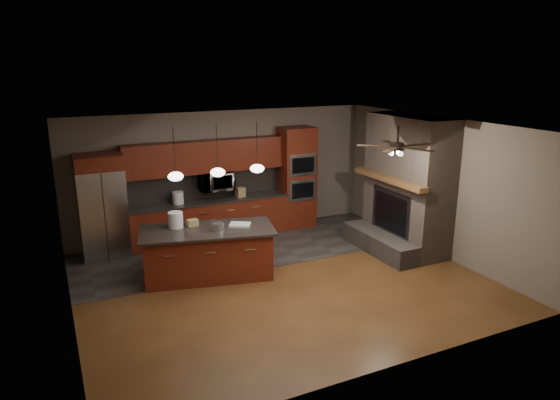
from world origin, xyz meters
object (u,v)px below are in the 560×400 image
counter_bucket (178,198)px  counter_box (240,192)px  paint_tray (240,225)px  white_bucket (176,220)px  microwave (216,181)px  cardboard_box (193,223)px  oven_tower (297,178)px  refrigerator (102,207)px  paint_can (218,227)px  kitchen_island (208,253)px

counter_bucket → counter_box: 1.40m
paint_tray → counter_bucket: size_ratio=1.43×
white_bucket → paint_tray: white_bucket is taller
microwave → cardboard_box: (-1.03, -1.70, -0.32)m
oven_tower → cardboard_box: bearing=-151.3°
refrigerator → counter_box: bearing=0.6°
paint_can → cardboard_box: (-0.34, 0.45, -0.01)m
microwave → paint_tray: 2.10m
paint_tray → kitchen_island: bearing=-156.6°
microwave → paint_can: bearing=-107.6°
refrigerator → microwave: bearing=3.1°
paint_can → refrigerator: bearing=130.8°
oven_tower → counter_box: 1.46m
cardboard_box → microwave: bearing=54.1°
microwave → refrigerator: size_ratio=0.35×
oven_tower → refrigerator: 4.40m
kitchen_island → counter_bucket: bearing=103.9°
oven_tower → refrigerator: (-4.40, -0.07, -0.14)m
refrigerator → white_bucket: refrigerator is taller
paint_can → cardboard_box: 0.57m
oven_tower → paint_tray: (-2.21, -2.00, -0.25)m
counter_box → paint_can: bearing=-131.8°
microwave → white_bucket: bearing=-128.7°
kitchen_island → paint_can: size_ratio=12.61×
kitchen_island → paint_tray: 0.77m
refrigerator → cardboard_box: refrigerator is taller
microwave → counter_box: bearing=-10.7°
oven_tower → kitchen_island: 3.49m
counter_box → kitchen_island: bearing=-137.2°
white_bucket → paint_tray: 1.17m
kitchen_island → paint_can: bearing=-32.0°
refrigerator → kitchen_island: size_ratio=0.82×
white_bucket → kitchen_island: bearing=-34.6°
kitchen_island → cardboard_box: bearing=135.5°
paint_can → counter_box: counter_box is taller
kitchen_island → white_bucket: bearing=158.3°
kitchen_island → counter_box: size_ratio=12.06×
cardboard_box → kitchen_island: bearing=-62.2°
white_bucket → counter_box: size_ratio=1.35×
refrigerator → cardboard_box: size_ratio=10.98×
paint_can → white_bucket: bearing=142.6°
paint_tray → counter_box: bearing=98.0°
microwave → paint_can: size_ratio=3.57×
paint_tray → counter_box: size_ratio=1.76×
paint_tray → cardboard_box: (-0.79, 0.35, 0.04)m
white_bucket → counter_bucket: (0.45, 1.61, -0.03)m
refrigerator → counter_box: size_ratio=9.84×
refrigerator → oven_tower: bearing=1.0°
paint_can → counter_bucket: size_ratio=0.78×
kitchen_island → cardboard_box: size_ratio=13.45×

